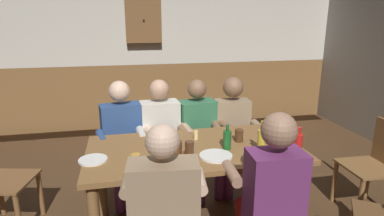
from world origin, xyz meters
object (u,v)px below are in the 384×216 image
(chair_empty_far_end, at_px, (376,164))
(condiment_caddy, at_px, (154,139))
(dining_table, at_px, (194,160))
(wall_dart_cabinet, at_px, (143,20))
(bottle_1, at_px, (261,140))
(bottle_2, at_px, (298,144))
(plate_1, at_px, (93,160))
(pint_glass_4, at_px, (167,152))
(plate_0, at_px, (216,156))
(pint_glass_2, at_px, (239,136))
(pint_glass_3, at_px, (136,164))
(person_1, at_px, (161,133))
(pint_glass_1, at_px, (177,147))
(person_0, at_px, (123,136))
(bottle_0, at_px, (227,139))
(person_5, at_px, (270,194))
(person_3, at_px, (234,129))
(person_4, at_px, (164,208))
(table_candle, at_px, (196,135))
(pint_glass_0, at_px, (189,151))
(person_2, at_px, (200,132))

(chair_empty_far_end, relative_size, condiment_caddy, 6.29)
(dining_table, distance_m, wall_dart_cabinet, 3.10)
(wall_dart_cabinet, bearing_deg, bottle_1, -77.62)
(dining_table, bearing_deg, bottle_2, -22.75)
(plate_1, distance_m, pint_glass_4, 0.56)
(plate_0, relative_size, pint_glass_2, 2.36)
(pint_glass_3, bearing_deg, bottle_1, 9.61)
(person_1, bearing_deg, bottle_1, 124.22)
(person_1, height_order, pint_glass_1, person_1)
(bottle_2, bearing_deg, person_0, 143.04)
(bottle_0, bearing_deg, person_5, -80.60)
(chair_empty_far_end, relative_size, pint_glass_4, 5.93)
(pint_glass_1, bearing_deg, pint_glass_2, 14.07)
(person_3, height_order, bottle_2, person_3)
(dining_table, relative_size, pint_glass_4, 11.71)
(pint_glass_1, bearing_deg, bottle_1, -9.72)
(pint_glass_3, relative_size, wall_dart_cabinet, 0.20)
(person_4, height_order, plate_0, person_4)
(plate_1, distance_m, bottle_1, 1.30)
(bottle_1, bearing_deg, person_4, -150.61)
(person_3, relative_size, pint_glass_4, 8.14)
(dining_table, height_order, pint_glass_2, pint_glass_2)
(chair_empty_far_end, xyz_separation_m, table_candle, (-1.69, 0.22, 0.34))
(person_3, relative_size, pint_glass_0, 7.89)
(person_0, height_order, bottle_2, person_0)
(chair_empty_far_end, height_order, plate_1, chair_empty_far_end)
(pint_glass_2, bearing_deg, person_4, -135.75)
(plate_1, bearing_deg, person_2, 37.67)
(bottle_0, bearing_deg, person_1, 119.86)
(person_0, bearing_deg, bottle_0, 126.81)
(pint_glass_4, bearing_deg, chair_empty_far_end, 4.54)
(person_1, xyz_separation_m, person_3, (0.77, -0.01, -0.00))
(bottle_2, xyz_separation_m, pint_glass_1, (-0.91, 0.22, -0.04))
(dining_table, relative_size, table_candle, 21.73)
(chair_empty_far_end, xyz_separation_m, bottle_0, (-1.49, -0.04, 0.38))
(bottle_1, bearing_deg, bottle_2, -23.43)
(bottle_1, bearing_deg, wall_dart_cabinet, 102.38)
(plate_0, relative_size, plate_1, 1.20)
(person_0, xyz_separation_m, wall_dart_cabinet, (0.39, 2.21, 1.11))
(person_3, height_order, table_candle, person_3)
(chair_empty_far_end, relative_size, pint_glass_3, 6.17)
(bottle_0, bearing_deg, plate_0, -135.68)
(pint_glass_4, relative_size, wall_dart_cabinet, 0.21)
(chair_empty_far_end, distance_m, pint_glass_1, 1.94)
(person_5, height_order, table_candle, person_5)
(dining_table, relative_size, person_0, 1.43)
(person_5, relative_size, pint_glass_3, 8.90)
(plate_0, xyz_separation_m, bottle_1, (0.38, 0.01, 0.10))
(table_candle, bearing_deg, person_2, 73.06)
(person_0, xyz_separation_m, pint_glass_0, (0.48, -0.92, 0.18))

